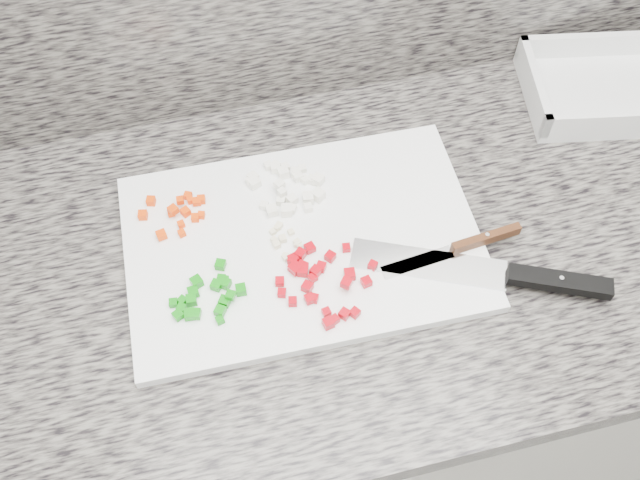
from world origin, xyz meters
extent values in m
cube|color=silver|center=(0.00, 1.44, 0.43)|extent=(3.92, 0.62, 0.86)
cube|color=#625E57|center=(0.00, 1.44, 0.88)|extent=(3.96, 0.64, 0.04)
cube|color=white|center=(-0.10, 1.45, 0.91)|extent=(0.49, 0.34, 0.02)
cube|color=#F24005|center=(-0.29, 1.50, 0.92)|extent=(0.02, 0.02, 0.01)
cube|color=#F24005|center=(-0.26, 1.50, 0.92)|extent=(0.01, 0.01, 0.01)
cube|color=#F24005|center=(-0.24, 1.55, 0.92)|extent=(0.01, 0.01, 0.01)
cube|color=#F24005|center=(-0.31, 1.54, 0.92)|extent=(0.01, 0.01, 0.01)
cube|color=#F24005|center=(-0.25, 1.53, 0.92)|extent=(0.02, 0.02, 0.01)
cube|color=#F24005|center=(-0.27, 1.54, 0.92)|extent=(0.01, 0.01, 0.01)
cube|color=#F24005|center=(-0.26, 1.51, 0.92)|extent=(0.01, 0.01, 0.01)
cube|color=#F24005|center=(-0.24, 1.56, 0.92)|extent=(0.01, 0.01, 0.01)
cube|color=#F24005|center=(-0.23, 1.52, 0.92)|extent=(0.01, 0.01, 0.01)
cube|color=#F24005|center=(-0.29, 1.56, 0.92)|extent=(0.01, 0.01, 0.01)
cube|color=#F24005|center=(-0.22, 1.55, 0.92)|extent=(0.01, 0.01, 0.01)
cube|color=#F24005|center=(-0.23, 1.55, 0.92)|extent=(0.01, 0.01, 0.01)
cube|color=#F24005|center=(-0.23, 1.55, 0.92)|extent=(0.01, 0.01, 0.01)
cube|color=#F24005|center=(-0.25, 1.55, 0.93)|extent=(0.01, 0.01, 0.01)
cube|color=#F24005|center=(-0.26, 1.53, 0.93)|extent=(0.02, 0.02, 0.01)
cube|color=#F24005|center=(-0.24, 1.52, 0.92)|extent=(0.01, 0.01, 0.01)
cube|color=white|center=(-0.08, 1.51, 0.92)|extent=(0.02, 0.02, 0.01)
cube|color=white|center=(-0.15, 1.56, 0.92)|extent=(0.01, 0.01, 0.01)
cube|color=white|center=(-0.10, 1.57, 0.92)|extent=(0.02, 0.02, 0.01)
cube|color=white|center=(-0.06, 1.51, 0.92)|extent=(0.02, 0.02, 0.01)
cube|color=white|center=(-0.10, 1.50, 0.92)|extent=(0.02, 0.02, 0.01)
cube|color=white|center=(-0.14, 1.57, 0.92)|extent=(0.02, 0.02, 0.01)
cube|color=white|center=(-0.10, 1.52, 0.92)|extent=(0.02, 0.02, 0.01)
cube|color=white|center=(-0.08, 1.56, 0.92)|extent=(0.02, 0.02, 0.01)
cube|color=white|center=(-0.08, 1.56, 0.92)|extent=(0.02, 0.02, 0.01)
cube|color=white|center=(-0.11, 1.58, 0.92)|extent=(0.01, 0.01, 0.01)
cube|color=white|center=(-0.07, 1.55, 0.92)|extent=(0.01, 0.01, 0.01)
cube|color=white|center=(-0.11, 1.53, 0.92)|extent=(0.01, 0.01, 0.01)
cube|color=white|center=(-0.11, 1.52, 0.92)|extent=(0.02, 0.02, 0.01)
cube|color=white|center=(-0.06, 1.54, 0.92)|extent=(0.02, 0.02, 0.01)
cube|color=white|center=(-0.11, 1.53, 0.93)|extent=(0.01, 0.01, 0.01)
cube|color=white|center=(-0.07, 1.57, 0.92)|extent=(0.01, 0.01, 0.01)
cube|color=white|center=(-0.14, 1.52, 0.92)|extent=(0.01, 0.01, 0.01)
cube|color=white|center=(-0.13, 1.50, 0.92)|extent=(0.02, 0.02, 0.01)
cube|color=white|center=(-0.05, 1.54, 0.92)|extent=(0.02, 0.02, 0.01)
cube|color=white|center=(-0.12, 1.59, 0.92)|extent=(0.01, 0.01, 0.01)
cube|color=white|center=(-0.14, 1.56, 0.92)|extent=(0.02, 0.02, 0.01)
cube|color=white|center=(-0.11, 1.58, 0.92)|extent=(0.01, 0.01, 0.01)
cube|color=white|center=(-0.08, 1.50, 0.92)|extent=(0.01, 0.01, 0.01)
cube|color=white|center=(-0.09, 1.58, 0.92)|extent=(0.01, 0.01, 0.01)
cube|color=white|center=(-0.11, 1.50, 0.92)|extent=(0.02, 0.02, 0.01)
cube|color=white|center=(-0.11, 1.54, 0.93)|extent=(0.02, 0.02, 0.01)
cube|color=#0B800B|center=(-0.27, 1.39, 0.92)|extent=(0.01, 0.01, 0.01)
cube|color=#0B800B|center=(-0.28, 1.37, 0.92)|extent=(0.02, 0.02, 0.01)
cube|color=#0B800B|center=(-0.25, 1.42, 0.92)|extent=(0.02, 0.02, 0.01)
cube|color=#0B800B|center=(-0.23, 1.37, 0.92)|extent=(0.02, 0.02, 0.01)
cube|color=#0B800B|center=(-0.22, 1.41, 0.92)|extent=(0.01, 0.01, 0.01)
cube|color=#0B800B|center=(-0.28, 1.39, 0.92)|extent=(0.01, 0.01, 0.01)
cube|color=#0B800B|center=(-0.23, 1.35, 0.92)|extent=(0.01, 0.01, 0.01)
cube|color=#0B800B|center=(-0.26, 1.40, 0.92)|extent=(0.01, 0.01, 0.01)
cube|color=#0B800B|center=(-0.22, 1.41, 0.92)|extent=(0.01, 0.01, 0.01)
cube|color=#0B800B|center=(-0.21, 1.43, 0.92)|extent=(0.02, 0.02, 0.01)
cube|color=#0B800B|center=(-0.26, 1.37, 0.92)|extent=(0.02, 0.02, 0.01)
cube|color=#0B800B|center=(-0.27, 1.37, 0.92)|extent=(0.01, 0.01, 0.01)
cube|color=#0B800B|center=(-0.20, 1.39, 0.92)|extent=(0.01, 0.01, 0.01)
cube|color=#0B800B|center=(-0.23, 1.40, 0.92)|extent=(0.02, 0.02, 0.01)
cube|color=#0B800B|center=(-0.21, 1.38, 0.93)|extent=(0.02, 0.02, 0.01)
cube|color=#0B800B|center=(-0.27, 1.38, 0.92)|extent=(0.01, 0.01, 0.01)
cube|color=#0B800B|center=(-0.21, 1.40, 0.92)|extent=(0.02, 0.02, 0.01)
cube|color=#0B800B|center=(-0.21, 1.41, 0.92)|extent=(0.01, 0.01, 0.01)
cube|color=#0B800B|center=(-0.22, 1.38, 0.92)|extent=(0.02, 0.02, 0.01)
cube|color=#0B800B|center=(-0.26, 1.39, 0.92)|extent=(0.01, 0.01, 0.01)
cube|color=#B3020D|center=(-0.02, 1.38, 0.92)|extent=(0.02, 0.02, 0.01)
cube|color=#B3020D|center=(-0.14, 1.37, 0.92)|extent=(0.01, 0.01, 0.01)
cube|color=#B3020D|center=(-0.09, 1.33, 0.92)|extent=(0.01, 0.01, 0.01)
cube|color=#B3020D|center=(-0.04, 1.42, 0.92)|extent=(0.01, 0.01, 0.01)
cube|color=#B3020D|center=(-0.13, 1.36, 0.92)|extent=(0.01, 0.01, 0.01)
cube|color=#B3020D|center=(-0.07, 1.32, 0.92)|extent=(0.02, 0.02, 0.01)
cube|color=#B3020D|center=(-0.03, 1.36, 0.92)|extent=(0.01, 0.01, 0.01)
cube|color=#B3020D|center=(-0.09, 1.39, 0.92)|extent=(0.02, 0.02, 0.01)
cube|color=#B3020D|center=(-0.07, 1.41, 0.92)|extent=(0.02, 0.02, 0.01)
cube|color=#B3020D|center=(-0.11, 1.36, 0.92)|extent=(0.02, 0.02, 0.01)
cube|color=#B3020D|center=(-0.12, 1.42, 0.92)|extent=(0.02, 0.02, 0.01)
cube|color=#B3020D|center=(-0.11, 1.36, 0.92)|extent=(0.01, 0.01, 0.01)
cube|color=#B3020D|center=(-0.11, 1.40, 0.92)|extent=(0.02, 0.02, 0.01)
cube|color=#B3020D|center=(-0.12, 1.42, 0.92)|extent=(0.02, 0.02, 0.01)
cube|color=#B3020D|center=(-0.05, 1.38, 0.92)|extent=(0.02, 0.02, 0.01)
cube|color=#B3020D|center=(-0.06, 1.32, 0.92)|extent=(0.02, 0.02, 0.01)
cube|color=#B3020D|center=(-0.09, 1.43, 0.92)|extent=(0.02, 0.02, 0.01)
cube|color=#B3020D|center=(-0.11, 1.37, 0.92)|extent=(0.02, 0.02, 0.01)
cube|color=#B3020D|center=(-0.06, 1.36, 0.93)|extent=(0.02, 0.02, 0.01)
cube|color=#B3020D|center=(-0.10, 1.32, 0.92)|extent=(0.02, 0.02, 0.01)
cube|color=#B3020D|center=(-0.10, 1.39, 0.92)|extent=(0.01, 0.01, 0.01)
cube|color=#B3020D|center=(-0.09, 1.32, 0.92)|extent=(0.01, 0.01, 0.01)
cube|color=#B3020D|center=(-0.14, 1.39, 0.92)|extent=(0.01, 0.01, 0.01)
cube|color=#B3020D|center=(-0.12, 1.40, 0.92)|extent=(0.02, 0.02, 0.01)
cube|color=#B3020D|center=(-0.08, 1.40, 0.92)|extent=(0.02, 0.02, 0.01)
cube|color=#B3020D|center=(-0.11, 1.40, 0.92)|extent=(0.02, 0.02, 0.01)
cube|color=#B3020D|center=(-0.11, 1.42, 0.92)|extent=(0.02, 0.02, 0.01)
cube|color=beige|center=(-0.14, 1.46, 0.92)|extent=(0.01, 0.01, 0.01)
cube|color=beige|center=(-0.13, 1.46, 0.92)|extent=(0.01, 0.01, 0.01)
cube|color=beige|center=(-0.11, 1.44, 0.92)|extent=(0.01, 0.01, 0.01)
cube|color=beige|center=(-0.14, 1.45, 0.92)|extent=(0.01, 0.01, 0.01)
cube|color=beige|center=(-0.13, 1.43, 0.92)|extent=(0.01, 0.01, 0.01)
cube|color=beige|center=(-0.14, 1.47, 0.92)|extent=(0.01, 0.01, 0.01)
cube|color=beige|center=(-0.13, 1.48, 0.92)|extent=(0.01, 0.01, 0.01)
cube|color=beige|center=(-0.11, 1.44, 0.92)|extent=(0.01, 0.01, 0.01)
cube|color=beige|center=(-0.11, 1.46, 0.92)|extent=(0.01, 0.01, 0.01)
cube|color=beige|center=(-0.13, 1.43, 0.92)|extent=(0.01, 0.01, 0.01)
cube|color=beige|center=(-0.10, 1.44, 0.92)|extent=(0.01, 0.01, 0.01)
cube|color=beige|center=(-0.13, 1.48, 0.92)|extent=(0.01, 0.01, 0.01)
cube|color=silver|center=(0.06, 1.37, 0.92)|extent=(0.21, 0.13, 0.00)
cube|color=black|center=(0.21, 1.30, 0.92)|extent=(0.13, 0.08, 0.02)
cylinder|color=silver|center=(0.21, 1.30, 0.93)|extent=(0.01, 0.01, 0.00)
cube|color=silver|center=(0.04, 1.38, 0.92)|extent=(0.10, 0.03, 0.00)
cube|color=#4C2613|center=(0.14, 1.39, 0.92)|extent=(0.10, 0.02, 0.02)
cylinder|color=silver|center=(0.14, 1.39, 0.93)|extent=(0.01, 0.01, 0.00)
cube|color=silver|center=(0.44, 1.61, 0.91)|extent=(0.29, 0.23, 0.01)
cube|color=silver|center=(0.45, 1.70, 0.93)|extent=(0.25, 0.06, 0.04)
cube|color=silver|center=(0.42, 1.53, 0.93)|extent=(0.25, 0.06, 0.04)
cube|color=silver|center=(0.32, 1.64, 0.93)|extent=(0.05, 0.18, 0.04)
camera|label=1|loc=(-0.20, 0.93, 1.74)|focal=40.00mm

